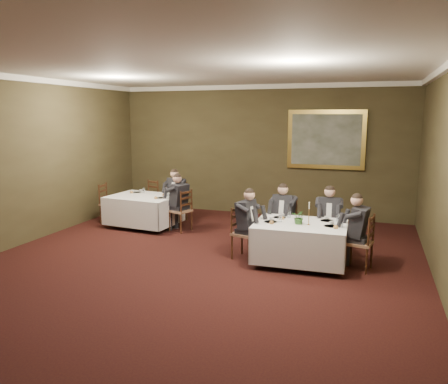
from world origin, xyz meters
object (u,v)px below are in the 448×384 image
Objects in this scene: chair_sec_backleft at (149,207)px; diner_main_backright at (328,227)px; chair_sec_endright at (181,219)px; chair_main_backright at (328,238)px; chair_main_endright at (359,254)px; chair_sec_backright at (177,210)px; painting at (326,140)px; chair_main_endleft at (245,244)px; table_main at (300,240)px; diner_sec_backright at (177,201)px; diner_main_backleft at (284,224)px; chair_main_backleft at (284,235)px; chair_sec_endleft at (110,211)px; candlestick at (309,216)px; centerpiece at (299,216)px; table_second at (144,208)px; diner_main_endright at (359,241)px; diner_sec_endright at (180,210)px; diner_main_endleft at (245,232)px.

diner_main_backright is at bearing -177.60° from chair_sec_backleft.
chair_main_backright is at bearing -81.92° from chair_sec_endright.
chair_main_endright is 1.00× the size of chair_sec_backright.
chair_main_endleft is at bearing -105.55° from painting.
diner_sec_backright is at bearing 147.36° from table_main.
diner_main_backleft reaches higher than chair_main_endleft.
diner_sec_backright is at bearing -13.91° from chair_main_backleft.
chair_main_endleft is (-0.58, -0.87, 0.00)m from chair_main_backleft.
diner_main_backright is 1.35× the size of chair_main_endleft.
chair_main_backleft is 1.04m from chair_main_endleft.
candlestick reaches higher than chair_sec_endleft.
diner_main_backright is 1.06m from chair_main_endright.
chair_main_backleft is at bearing 116.64° from centerpiece.
diner_main_backright is (0.89, 0.03, 0.00)m from diner_main_backleft.
candlestick is at bearing 155.07° from diner_sec_backright.
chair_sec_backright is (-3.55, 2.29, -0.17)m from table_main.
diner_main_backleft is 1.35× the size of chair_sec_backright.
chair_main_endright reaches higher than table_second.
centerpiece is (-0.43, -0.92, 0.39)m from diner_main_backright.
table_second is 0.94m from diner_sec_backright.
table_main is at bearing -90.00° from painting.
chair_main_endleft is 4.36m from chair_sec_endleft.
centerpiece reaches higher than chair_sec_backright.
candlestick reaches higher than chair_sec_backright.
table_second is 1.74× the size of chair_main_backleft.
chair_main_endleft is 0.74× the size of diner_main_endright.
chair_sec_endleft is at bearing 1.85° from diner_main_backleft.
diner_main_endleft is at bearing -108.62° from diner_sec_endright.
chair_main_endleft is at bearing 164.42° from chair_sec_backleft.
diner_main_backright is 1.00× the size of diner_main_endright.
chair_sec_endleft is (-5.09, 1.58, -0.17)m from table_main.
chair_sec_backleft is (-0.36, 0.87, -0.17)m from table_second.
diner_main_endleft is 1.26m from candlestick.
chair_main_endright is at bearing -91.63° from chair_sec_endright.
chair_main_backleft is 1.72m from diner_main_endright.
diner_main_endleft reaches higher than chair_sec_backleft.
chair_sec_backright is (-2.52, 2.32, -0.23)m from diner_main_endleft.
chair_sec_backright is at bearing 147.53° from candlestick.
chair_sec_backright is at bearing -119.79° from diner_main_endleft.
centerpiece is at bearing 106.88° from chair_main_endright.
table_second is 4.52m from candlestick.
diner_sec_backright is (0.87, -0.09, 0.23)m from chair_sec_backleft.
diner_sec_backright is (-4.60, 2.25, 0.23)m from chair_main_endright.
diner_main_endright reaches higher than candlestick.
chair_main_backleft and chair_main_endright have the same top height.
chair_sec_endleft is (-2.06, 0.18, 0.00)m from chair_sec_endright.
chair_sec_backleft is at bearing -112.40° from diner_main_endleft.
chair_sec_backright is (-3.08, 1.47, -0.23)m from diner_main_backleft.
chair_sec_endright is at bearing -90.00° from diner_sec_endright.
candlestick is (-0.89, -0.10, 0.64)m from chair_main_endright.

